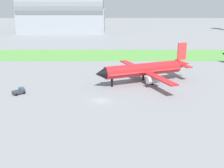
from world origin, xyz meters
TOP-DOWN VIEW (x-y plane):
  - ground_plane at (0.00, 0.00)m, footprint 600.00×600.00m
  - grass_taxiway_strip at (0.00, 66.65)m, footprint 360.00×28.00m
  - airplane_midfield_jet at (14.27, 18.24)m, footprint 34.05×34.26m
  - pushback_tug_near_gate at (-24.54, 5.89)m, footprint 3.86×3.78m
  - hangar_distant at (-34.64, 157.79)m, footprint 64.23×30.70m

SIDE VIEW (x-z plane):
  - ground_plane at x=0.00m, z-range 0.00..0.00m
  - grass_taxiway_strip at x=0.00m, z-range 0.00..0.08m
  - pushback_tug_near_gate at x=-24.54m, z-range -0.06..1.89m
  - airplane_midfield_jet at x=14.27m, z-range -1.78..10.96m
  - hangar_distant at x=-34.64m, z-range -1.54..33.98m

